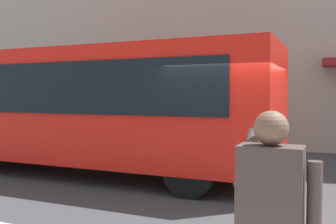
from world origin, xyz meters
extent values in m
plane|color=#38383A|center=(0.00, 0.00, 0.00)|extent=(60.00, 60.00, 0.00)
cube|color=red|center=(3.78, -0.40, 1.70)|extent=(9.00, 2.50, 2.60)
cube|color=black|center=(3.78, 0.86, 2.10)|extent=(7.60, 0.06, 1.10)
cylinder|color=black|center=(6.78, -1.50, 0.50)|extent=(1.00, 0.28, 1.00)
cylinder|color=black|center=(0.78, -1.50, 0.50)|extent=(1.00, 0.28, 1.00)
cylinder|color=black|center=(0.78, 0.70, 0.50)|extent=(1.00, 0.28, 1.00)
cube|color=#473833|center=(-1.39, 4.99, 1.30)|extent=(0.40, 0.24, 0.66)
sphere|color=brown|center=(-1.39, 4.99, 1.74)|extent=(0.22, 0.22, 0.22)
cylinder|color=#473833|center=(-1.65, 4.99, 1.26)|extent=(0.09, 0.09, 0.58)
cylinder|color=#473833|center=(-1.21, 4.83, 1.52)|extent=(0.09, 0.48, 0.37)
cube|color=black|center=(-1.29, 4.69, 1.72)|extent=(0.07, 0.01, 0.14)
camera|label=1|loc=(-1.76, 7.44, 1.95)|focal=41.02mm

